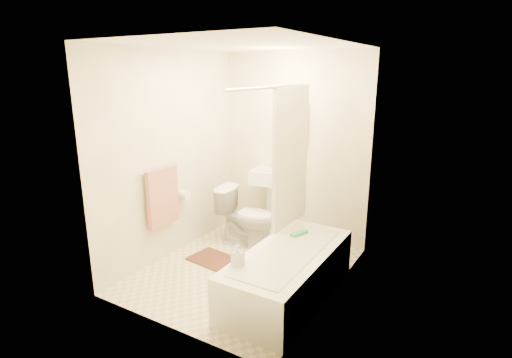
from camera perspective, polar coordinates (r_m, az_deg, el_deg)
The scene contains 17 objects.
floor at distance 4.57m, azimuth -1.64°, elevation -12.91°, with size 2.40×2.40×0.00m, color beige.
ceiling at distance 4.05m, azimuth -1.91°, elevation 18.67°, with size 2.40×2.40×0.00m, color white.
wall_back at distance 5.18m, azimuth 5.40°, elevation 4.49°, with size 2.00×0.02×2.40m, color beige.
wall_left at distance 4.75m, azimuth -12.02°, elevation 3.26°, with size 0.02×2.40×2.40m, color beige.
wall_right at distance 3.72m, azimuth 11.33°, elevation 0.07°, with size 0.02×2.40×2.40m, color beige.
mirror at distance 5.12m, azimuth 5.38°, elevation 7.76°, with size 0.40×0.03×0.55m, color white.
curtain_rod at distance 3.98m, azimuth 2.68°, elevation 12.97°, with size 0.03×0.03×1.70m, color silver.
shower_curtain at distance 4.43m, azimuth 5.00°, elevation 2.96°, with size 0.04×0.80×1.55m, color silver.
towel_bar at distance 4.57m, azimuth -13.69°, elevation 1.41°, with size 0.02×0.02×0.60m, color silver.
towel at distance 4.63m, azimuth -13.18°, elevation -2.48°, with size 0.06×0.45×0.66m, color #CC7266.
toilet_paper at distance 4.91m, azimuth -10.15°, elevation -2.28°, with size 0.12×0.12×0.11m, color white.
toilet at distance 5.07m, azimuth -1.27°, elevation -5.44°, with size 0.42×0.75×0.74m, color silver.
sink at distance 5.33m, azimuth 2.30°, elevation -2.97°, with size 0.50×0.40×0.99m, color white, non-canonical shape.
bathtub at distance 4.04m, azimuth 4.68°, elevation -13.29°, with size 0.72×1.64×0.46m, color white, non-canonical shape.
bath_mat at distance 4.83m, azimuth -6.19°, elevation -11.29°, with size 0.53×0.40×0.02m, color #4C2721.
soap_bottle at distance 3.62m, azimuth -2.63°, elevation -10.87°, with size 0.09×0.09×0.20m, color white.
scrub_brush at distance 4.29m, azimuth 6.17°, elevation -7.80°, with size 0.06×0.21×0.04m, color #3BB05A.
Camera 1 is at (2.17, -3.40, 2.14)m, focal length 28.00 mm.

